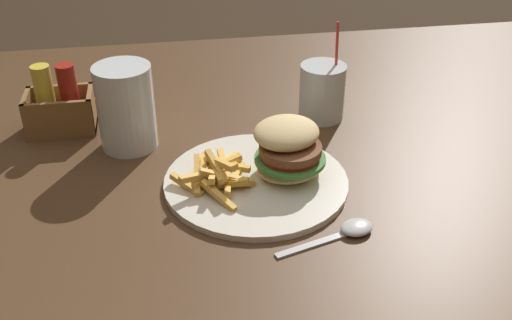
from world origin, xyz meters
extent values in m
cube|color=#4C331E|center=(0.00, 0.00, 0.71)|extent=(1.59, 1.16, 0.03)
cylinder|color=#392616|center=(0.73, 0.51, 0.35)|extent=(0.06, 0.06, 0.70)
cylinder|color=silver|center=(-0.11, -0.06, 0.73)|extent=(0.28, 0.28, 0.01)
ellipsoid|color=#E0C17F|center=(-0.06, -0.05, 0.75)|extent=(0.12, 0.11, 0.02)
cylinder|color=#428438|center=(-0.06, -0.05, 0.77)|extent=(0.13, 0.13, 0.01)
cylinder|color=red|center=(-0.06, -0.05, 0.77)|extent=(0.11, 0.11, 0.01)
cylinder|color=brown|center=(-0.06, -0.05, 0.78)|extent=(0.12, 0.12, 0.01)
ellipsoid|color=#E0C17F|center=(-0.06, -0.04, 0.80)|extent=(0.12, 0.11, 0.04)
cube|color=gold|center=(-0.19, -0.04, 0.76)|extent=(0.02, 0.07, 0.01)
cube|color=gold|center=(-0.14, -0.08, 0.75)|extent=(0.06, 0.02, 0.02)
cube|color=gold|center=(-0.15, -0.08, 0.75)|extent=(0.02, 0.06, 0.02)
cube|color=gold|center=(-0.17, -0.11, 0.75)|extent=(0.05, 0.06, 0.02)
cube|color=gold|center=(-0.15, -0.01, 0.75)|extent=(0.04, 0.06, 0.02)
cube|color=gold|center=(-0.16, -0.04, 0.76)|extent=(0.08, 0.04, 0.01)
cube|color=gold|center=(-0.21, -0.07, 0.74)|extent=(0.05, 0.05, 0.02)
cube|color=gold|center=(-0.20, -0.06, 0.75)|extent=(0.02, 0.08, 0.03)
cube|color=gold|center=(-0.17, -0.06, 0.77)|extent=(0.03, 0.06, 0.03)
cube|color=gold|center=(-0.15, -0.04, 0.76)|extent=(0.06, 0.03, 0.02)
cube|color=gold|center=(-0.17, -0.06, 0.76)|extent=(0.03, 0.08, 0.03)
cube|color=gold|center=(-0.16, -0.08, 0.76)|extent=(0.08, 0.02, 0.03)
cube|color=gold|center=(-0.19, -0.07, 0.76)|extent=(0.08, 0.04, 0.02)
cube|color=gold|center=(-0.17, -0.08, 0.75)|extent=(0.09, 0.03, 0.03)
cube|color=gold|center=(-0.16, -0.06, 0.77)|extent=(0.04, 0.07, 0.02)
cube|color=gold|center=(-0.15, -0.03, 0.75)|extent=(0.01, 0.09, 0.01)
cube|color=gold|center=(-0.14, -0.06, 0.75)|extent=(0.03, 0.06, 0.01)
cube|color=gold|center=(-0.18, -0.05, 0.75)|extent=(0.06, 0.07, 0.02)
cube|color=gold|center=(-0.17, -0.06, 0.76)|extent=(0.02, 0.08, 0.01)
cube|color=gold|center=(-0.17, -0.06, 0.76)|extent=(0.06, 0.02, 0.02)
cylinder|color=silver|center=(-0.30, 0.09, 0.80)|extent=(0.09, 0.09, 0.14)
cylinder|color=#B26B19|center=(-0.30, 0.09, 0.79)|extent=(0.08, 0.08, 0.12)
cylinder|color=silver|center=(0.04, 0.14, 0.78)|extent=(0.08, 0.08, 0.10)
cylinder|color=#EFA819|center=(0.04, 0.14, 0.76)|extent=(0.07, 0.07, 0.07)
cylinder|color=red|center=(0.07, 0.14, 0.82)|extent=(0.01, 0.02, 0.18)
ellipsoid|color=silver|center=(0.01, -0.19, 0.73)|extent=(0.05, 0.05, 0.01)
cube|color=silver|center=(-0.06, -0.21, 0.73)|extent=(0.10, 0.04, 0.00)
cube|color=brown|center=(-0.42, 0.17, 0.73)|extent=(0.12, 0.08, 0.01)
cube|color=brown|center=(-0.47, 0.17, 0.76)|extent=(0.01, 0.08, 0.07)
cube|color=brown|center=(-0.36, 0.17, 0.76)|extent=(0.01, 0.08, 0.07)
cube|color=brown|center=(-0.42, 0.14, 0.76)|extent=(0.12, 0.01, 0.07)
cube|color=brown|center=(-0.42, 0.21, 0.76)|extent=(0.12, 0.01, 0.07)
cylinder|color=gold|center=(-0.44, 0.17, 0.79)|extent=(0.03, 0.03, 0.11)
cylinder|color=maroon|center=(-0.40, 0.17, 0.79)|extent=(0.03, 0.03, 0.11)
camera|label=1|loc=(-0.24, -0.80, 1.24)|focal=42.00mm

